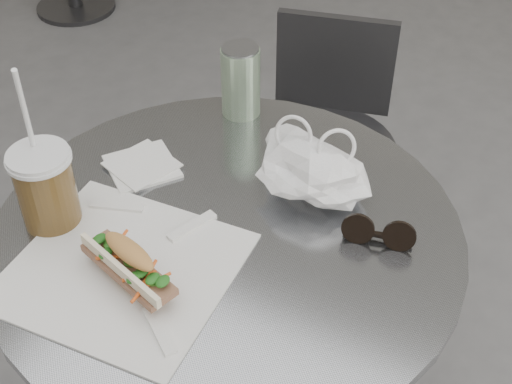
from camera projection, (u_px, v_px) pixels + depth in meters
The scene contains 9 objects.
cafe_table at pixel (231, 335), 1.32m from camera, with size 0.76×0.76×0.74m.
chair_far at pixel (319, 178), 1.88m from camera, with size 0.38×0.42×0.72m.
sandwich_paper at pixel (123, 269), 1.07m from camera, with size 0.32×0.30×0.00m, color white.
banh_mi at pixel (129, 265), 1.03m from camera, with size 0.22×0.14×0.07m.
iced_coffee at pixel (45, 186), 1.11m from camera, with size 0.10×0.10×0.29m.
sunglasses at pixel (378, 234), 1.10m from camera, with size 0.12×0.05×0.05m.
plastic_bag at pixel (309, 171), 1.18m from camera, with size 0.19×0.15×0.09m, color white, non-canonical shape.
napkin_stack at pixel (142, 166), 1.25m from camera, with size 0.16×0.16×0.01m.
drink_can at pixel (241, 81), 1.34m from camera, with size 0.07×0.07×0.14m.
Camera 1 is at (0.43, -0.50, 1.54)m, focal length 50.00 mm.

